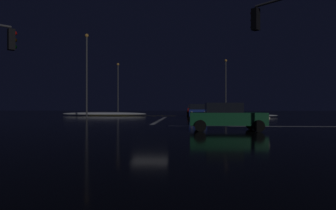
{
  "coord_description": "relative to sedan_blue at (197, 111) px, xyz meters",
  "views": [
    {
      "loc": [
        2.52,
        -20.2,
        1.41
      ],
      "look_at": [
        0.55,
        11.81,
        1.48
      ],
      "focal_mm": 31.1,
      "sensor_mm": 36.0,
      "label": 1
    }
  ],
  "objects": [
    {
      "name": "sedan_gray",
      "position": [
        0.07,
        18.79,
        0.0
      ],
      "size": [
        2.02,
        4.33,
        1.57
      ],
      "color": "slate",
      "rests_on": "ground"
    },
    {
      "name": "snow_bank_right_curb",
      "position": [
        5.26,
        5.08,
        -0.61
      ],
      "size": [
        9.55,
        1.5,
        0.38
      ],
      "color": "white",
      "rests_on": "ground"
    },
    {
      "name": "sedan_black",
      "position": [
        0.05,
        6.34,
        0.0
      ],
      "size": [
        2.02,
        4.33,
        1.57
      ],
      "color": "black",
      "rests_on": "ground"
    },
    {
      "name": "streetlamp_left_near",
      "position": [
        -13.05,
        2.66,
        4.9
      ],
      "size": [
        0.44,
        0.44,
        10.0
      ],
      "color": "#424247",
      "rests_on": "ground"
    },
    {
      "name": "traffic_signal_se",
      "position": [
        3.73,
        -18.62,
        3.67
      ],
      "size": [
        3.03,
        3.03,
        6.52
      ],
      "color": "#4C4C51",
      "rests_on": "ground"
    },
    {
      "name": "snow_bank_left_curb",
      "position": [
        -12.75,
        8.96,
        -0.55
      ],
      "size": [
        11.97,
        1.5,
        0.51
      ],
      "color": "white",
      "rests_on": "ground"
    },
    {
      "name": "streetlamp_left_far",
      "position": [
        -13.05,
        18.66,
        4.31
      ],
      "size": [
        0.44,
        0.44,
        8.85
      ],
      "color": "#424247",
      "rests_on": "ground"
    },
    {
      "name": "sedan_red",
      "position": [
        -0.06,
        12.92,
        0.0
      ],
      "size": [
        2.02,
        4.33,
        1.57
      ],
      "color": "maroon",
      "rests_on": "ground"
    },
    {
      "name": "stop_line_north",
      "position": [
        -3.74,
        -2.94,
        -0.8
      ],
      "size": [
        0.35,
        14.05,
        0.01
      ],
      "color": "white",
      "rests_on": "ground"
    },
    {
      "name": "crosswalk_bar_east",
      "position": [
        4.56,
        -11.15,
        -0.8
      ],
      "size": [
        14.05,
        0.4,
        0.01
      ],
      "color": "white",
      "rests_on": "ground"
    },
    {
      "name": "ground",
      "position": [
        -3.74,
        -11.15,
        -0.85
      ],
      "size": [
        120.0,
        120.0,
        0.1
      ],
      "primitive_type": "cube",
      "color": "black"
    },
    {
      "name": "sedan_blue",
      "position": [
        0.0,
        0.0,
        0.0
      ],
      "size": [
        2.02,
        4.33,
        1.57
      ],
      "color": "navy",
      "rests_on": "ground"
    },
    {
      "name": "sedan_green_crossing",
      "position": [
        1.06,
        -14.66,
        0.0
      ],
      "size": [
        4.33,
        2.02,
        1.57
      ],
      "color": "#14512D",
      "rests_on": "ground"
    },
    {
      "name": "centre_line_ns",
      "position": [
        -3.74,
        8.66,
        -0.8
      ],
      "size": [
        22.0,
        0.15,
        0.01
      ],
      "color": "yellow",
      "rests_on": "ground"
    },
    {
      "name": "streetlamp_right_far",
      "position": [
        5.56,
        18.66,
        4.56
      ],
      "size": [
        0.44,
        0.44,
        9.33
      ],
      "color": "#424247",
      "rests_on": "ground"
    }
  ]
}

